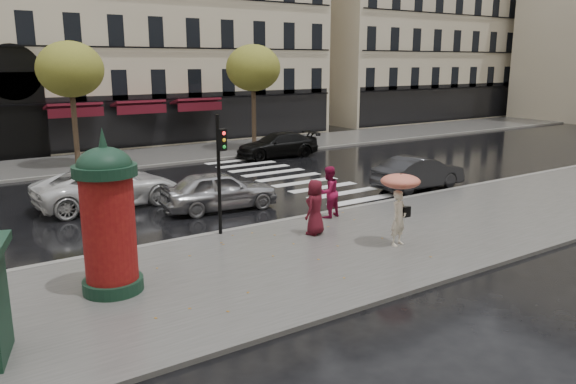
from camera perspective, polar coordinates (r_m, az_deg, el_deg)
ground at (r=16.87m, az=1.48°, el=-6.24°), size 160.00×160.00×0.00m
near_sidewalk at (r=16.47m, az=2.50°, el=-6.52°), size 90.00×7.00×0.12m
far_sidewalk at (r=33.71m, az=-17.62°, el=3.06°), size 90.00×6.00×0.12m
near_kerb at (r=19.24m, az=-3.71°, el=-3.58°), size 90.00×0.25×0.14m
far_kerb at (r=30.88m, az=-16.02°, el=2.31°), size 90.00×0.25×0.14m
zebra_crossing at (r=27.79m, az=0.08°, el=1.53°), size 3.60×11.75×0.01m
bldg_far_right at (r=61.22m, az=11.75°, el=18.22°), size 24.00×14.00×22.90m
tree_far_left at (r=31.79m, az=-21.25°, el=11.49°), size 3.40×3.40×6.64m
tree_far_right at (r=35.93m, az=-3.55°, el=12.42°), size 3.40×3.40×6.64m
woman_umbrella at (r=17.15m, az=11.30°, el=-0.53°), size 1.18×1.18×2.27m
woman_red at (r=20.06m, az=4.13°, el=-0.00°), size 1.02×0.87×1.86m
man_burgundy at (r=18.08m, az=2.78°, el=-1.54°), size 1.05×0.91×1.80m
morris_column at (r=13.99m, az=-17.80°, el=-2.24°), size 1.49×1.49×4.01m
traffic_light at (r=17.86m, az=-6.92°, el=2.94°), size 0.27×0.38×3.87m
car_silver at (r=21.73m, az=-6.98°, el=0.18°), size 4.64×2.26×1.53m
car_darkgrey at (r=25.77m, az=13.13°, el=1.93°), size 4.49×1.58×1.48m
car_white at (r=23.17m, az=-17.80°, el=0.49°), size 5.72×2.86×1.56m
car_black at (r=33.64m, az=-1.09°, el=4.81°), size 5.21×2.60×1.45m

